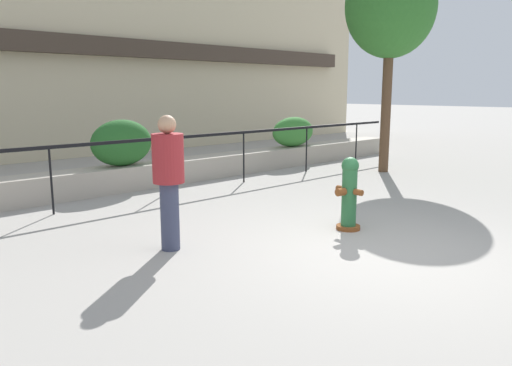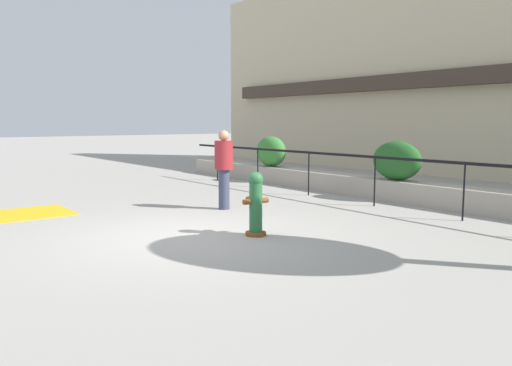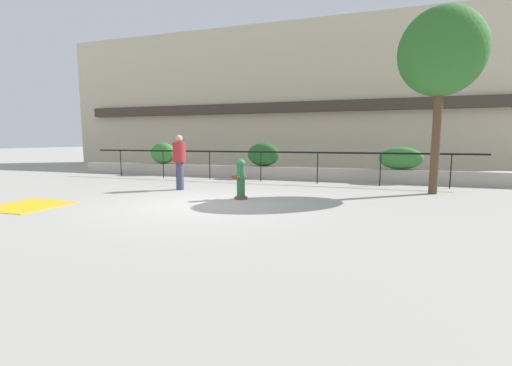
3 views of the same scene
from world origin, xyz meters
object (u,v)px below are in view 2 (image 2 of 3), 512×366
object	(u,v)px
hedge_bush_0	(271,151)
fire_hydrant	(256,203)
pedestrian	(224,164)
hedge_bush_1	(397,161)

from	to	relation	value
hedge_bush_0	fire_hydrant	size ratio (longest dim) A/B	1.11
fire_hydrant	pedestrian	distance (m)	2.68
hedge_bush_1	fire_hydrant	distance (m)	5.12
hedge_bush_0	hedge_bush_1	world-z (taller)	hedge_bush_0
hedge_bush_0	fire_hydrant	world-z (taller)	hedge_bush_0
hedge_bush_1	fire_hydrant	xyz separation A→B (m)	(0.88, -5.03, -0.42)
hedge_bush_0	hedge_bush_1	distance (m)	4.77
pedestrian	hedge_bush_1	bearing A→B (deg)	68.73
hedge_bush_0	pedestrian	xyz separation A→B (m)	(3.21, -4.01, 0.01)
hedge_bush_0	pedestrian	bearing A→B (deg)	-51.29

